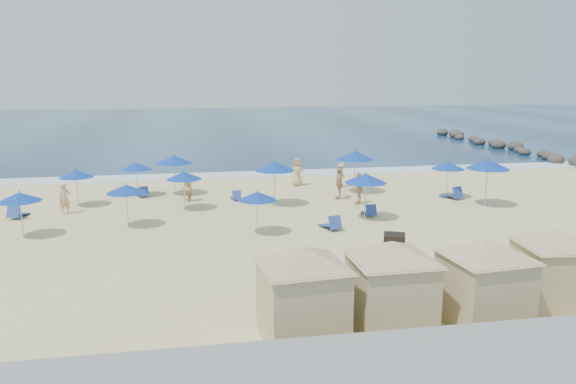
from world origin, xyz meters
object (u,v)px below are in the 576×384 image
(umbrella_8, at_px, (366,178))
(beachgoer_4, at_px, (297,172))
(umbrella_2, at_px, (136,166))
(rock_jetty, at_px, (504,146))
(umbrella_1, at_px, (19,197))
(beachgoer_0, at_px, (65,199))
(cabana_0, at_px, (303,282))
(umbrella_0, at_px, (76,174))
(umbrella_3, at_px, (126,189))
(beachgoer_5, at_px, (359,188))
(trash_bin, at_px, (394,244))
(umbrella_4, at_px, (174,160))
(umbrella_7, at_px, (274,166))
(cabana_3, at_px, (556,259))
(umbrella_6, at_px, (257,196))
(beachgoer_2, at_px, (339,183))
(beachgoer_3, at_px, (341,175))
(umbrella_5, at_px, (184,176))
(umbrella_11, at_px, (488,164))
(umbrella_10, at_px, (448,166))
(cabana_2, at_px, (485,271))
(umbrella_9, at_px, (355,155))
(beachgoer_1, at_px, (187,188))
(cabana_1, at_px, (391,274))

(umbrella_8, bearing_deg, beachgoer_4, 100.33)
(beachgoer_4, bearing_deg, umbrella_2, -149.29)
(rock_jetty, bearing_deg, umbrella_1, -147.98)
(beachgoer_0, bearing_deg, cabana_0, -89.52)
(umbrella_1, height_order, beachgoer_4, umbrella_1)
(umbrella_0, bearing_deg, beachgoer_0, -102.14)
(umbrella_3, distance_m, beachgoer_5, 12.47)
(umbrella_3, bearing_deg, trash_bin, -29.05)
(umbrella_4, bearing_deg, umbrella_7, -34.86)
(cabana_3, relative_size, umbrella_2, 2.11)
(umbrella_6, height_order, beachgoer_5, umbrella_6)
(beachgoer_2, bearing_deg, beachgoer_3, 175.59)
(umbrella_5, bearing_deg, umbrella_2, 125.07)
(beachgoer_4, bearing_deg, umbrella_11, -17.21)
(umbrella_5, bearing_deg, umbrella_11, -7.04)
(rock_jetty, distance_m, umbrella_0, 39.64)
(umbrella_1, xyz_separation_m, umbrella_10, (22.03, 4.27, 0.07))
(cabana_0, xyz_separation_m, umbrella_7, (1.67, 15.73, 0.54))
(cabana_2, distance_m, beachgoer_5, 15.41)
(umbrella_3, xyz_separation_m, umbrella_9, (12.74, 5.54, 0.46))
(umbrella_1, distance_m, umbrella_11, 23.27)
(beachgoer_1, height_order, beachgoer_3, beachgoer_1)
(cabana_1, bearing_deg, umbrella_3, 123.87)
(cabana_0, relative_size, umbrella_2, 2.21)
(umbrella_5, relative_size, umbrella_9, 0.81)
(umbrella_0, bearing_deg, rock_jetty, 25.92)
(rock_jetty, relative_size, umbrella_5, 12.39)
(umbrella_7, bearing_deg, umbrella_1, -160.98)
(cabana_1, distance_m, umbrella_11, 17.01)
(cabana_0, bearing_deg, beachgoer_1, 99.80)
(beachgoer_1, bearing_deg, umbrella_7, 52.68)
(beachgoer_3, bearing_deg, umbrella_10, -96.32)
(trash_bin, bearing_deg, rock_jetty, 73.68)
(umbrella_0, xyz_separation_m, umbrella_11, (21.87, -3.84, 0.51))
(beachgoer_0, bearing_deg, umbrella_6, -60.26)
(beachgoer_1, bearing_deg, umbrella_6, 7.20)
(umbrella_0, distance_m, beachgoer_4, 13.37)
(umbrella_3, bearing_deg, beachgoer_5, 12.60)
(umbrella_11, xyz_separation_m, beachgoer_5, (-6.65, 1.74, -1.42))
(cabana_2, distance_m, beachgoer_1, 19.50)
(rock_jetty, xyz_separation_m, umbrella_0, (-35.63, -17.32, 1.45))
(cabana_2, relative_size, umbrella_2, 2.16)
(beachgoer_5, bearing_deg, umbrella_1, -48.39)
(beachgoer_0, distance_m, beachgoer_1, 6.46)
(cabana_1, xyz_separation_m, umbrella_0, (-11.45, 17.27, 0.17))
(trash_bin, distance_m, umbrella_7, 9.96)
(umbrella_10, bearing_deg, beachgoer_2, 172.00)
(umbrella_3, xyz_separation_m, beachgoer_1, (2.77, 4.97, -1.05))
(umbrella_9, xyz_separation_m, beachgoer_2, (-1.34, -1.36, -1.41))
(umbrella_8, bearing_deg, umbrella_11, 12.37)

